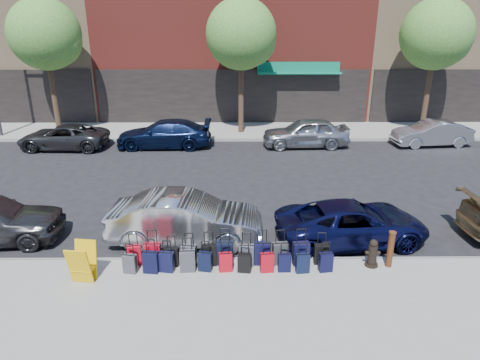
{
  "coord_description": "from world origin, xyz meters",
  "views": [
    {
      "loc": [
        0.29,
        -14.67,
        6.29
      ],
      "look_at": [
        0.37,
        -1.5,
        1.31
      ],
      "focal_mm": 32.0,
      "sensor_mm": 36.0,
      "label": 1
    }
  ],
  "objects_px": {
    "fire_hydrant": "(372,254)",
    "car_far_1": "(164,134)",
    "bollard": "(391,249)",
    "car_far_3": "(431,133)",
    "car_far_0": "(63,137)",
    "tree_left": "(48,36)",
    "tree_right": "(439,36)",
    "car_near_1": "(186,219)",
    "car_near_2": "(352,223)",
    "suitcase_front_5": "(225,253)",
    "display_rack": "(83,263)",
    "car_far_2": "(306,133)",
    "tree_center": "(244,36)"
  },
  "relations": [
    {
      "from": "display_rack",
      "to": "car_near_2",
      "type": "relative_size",
      "value": 0.22
    },
    {
      "from": "tree_right",
      "to": "car_far_2",
      "type": "bearing_deg",
      "value": -160.51
    },
    {
      "from": "tree_left",
      "to": "tree_right",
      "type": "height_order",
      "value": "same"
    },
    {
      "from": "suitcase_front_5",
      "to": "car_far_3",
      "type": "bearing_deg",
      "value": 50.69
    },
    {
      "from": "car_far_0",
      "to": "tree_left",
      "type": "bearing_deg",
      "value": -155.11
    },
    {
      "from": "car_far_2",
      "to": "car_far_1",
      "type": "bearing_deg",
      "value": -91.99
    },
    {
      "from": "car_near_2",
      "to": "car_far_2",
      "type": "relative_size",
      "value": 1.01
    },
    {
      "from": "suitcase_front_5",
      "to": "car_far_2",
      "type": "height_order",
      "value": "car_far_2"
    },
    {
      "from": "fire_hydrant",
      "to": "car_near_1",
      "type": "height_order",
      "value": "car_near_1"
    },
    {
      "from": "tree_left",
      "to": "car_far_3",
      "type": "distance_m",
      "value": 21.02
    },
    {
      "from": "tree_center",
      "to": "suitcase_front_5",
      "type": "bearing_deg",
      "value": -92.79
    },
    {
      "from": "car_near_1",
      "to": "car_far_1",
      "type": "bearing_deg",
      "value": 15.26
    },
    {
      "from": "bollard",
      "to": "car_far_0",
      "type": "height_order",
      "value": "car_far_0"
    },
    {
      "from": "car_far_1",
      "to": "car_far_3",
      "type": "bearing_deg",
      "value": 90.53
    },
    {
      "from": "suitcase_front_5",
      "to": "car_near_2",
      "type": "height_order",
      "value": "car_near_2"
    },
    {
      "from": "bollard",
      "to": "tree_center",
      "type": "bearing_deg",
      "value": 104.19
    },
    {
      "from": "tree_right",
      "to": "car_near_2",
      "type": "xyz_separation_m",
      "value": [
        -7.46,
        -12.79,
        -4.79
      ]
    },
    {
      "from": "car_far_1",
      "to": "bollard",
      "type": "bearing_deg",
      "value": 33.18
    },
    {
      "from": "car_near_1",
      "to": "suitcase_front_5",
      "type": "bearing_deg",
      "value": -138.61
    },
    {
      "from": "bollard",
      "to": "car_far_3",
      "type": "xyz_separation_m",
      "value": [
        6.19,
        11.99,
        -0.01
      ]
    },
    {
      "from": "car_near_1",
      "to": "car_near_2",
      "type": "bearing_deg",
      "value": -87.57
    },
    {
      "from": "car_near_2",
      "to": "car_far_3",
      "type": "xyz_separation_m",
      "value": [
        6.8,
        10.38,
        0.04
      ]
    },
    {
      "from": "car_near_1",
      "to": "tree_center",
      "type": "bearing_deg",
      "value": -5.71
    },
    {
      "from": "display_rack",
      "to": "car_far_2",
      "type": "bearing_deg",
      "value": 66.51
    },
    {
      "from": "display_rack",
      "to": "car_far_0",
      "type": "distance_m",
      "value": 13.19
    },
    {
      "from": "display_rack",
      "to": "car_far_1",
      "type": "height_order",
      "value": "car_far_1"
    },
    {
      "from": "suitcase_front_5",
      "to": "display_rack",
      "type": "height_order",
      "value": "suitcase_front_5"
    },
    {
      "from": "suitcase_front_5",
      "to": "car_far_1",
      "type": "xyz_separation_m",
      "value": [
        -3.46,
        11.64,
        0.24
      ]
    },
    {
      "from": "tree_center",
      "to": "car_near_1",
      "type": "relative_size",
      "value": 1.61
    },
    {
      "from": "car_far_0",
      "to": "car_far_1",
      "type": "xyz_separation_m",
      "value": [
        5.14,
        0.24,
        0.08
      ]
    },
    {
      "from": "tree_right",
      "to": "display_rack",
      "type": "relative_size",
      "value": 7.28
    },
    {
      "from": "car_near_2",
      "to": "car_far_1",
      "type": "xyz_separation_m",
      "value": [
        -7.19,
        10.18,
        0.09
      ]
    },
    {
      "from": "tree_center",
      "to": "tree_right",
      "type": "xyz_separation_m",
      "value": [
        10.5,
        0.0,
        0.0
      ]
    },
    {
      "from": "fire_hydrant",
      "to": "car_far_1",
      "type": "xyz_separation_m",
      "value": [
        -7.35,
        11.76,
        0.2
      ]
    },
    {
      "from": "suitcase_front_5",
      "to": "fire_hydrant",
      "type": "bearing_deg",
      "value": 0.53
    },
    {
      "from": "tree_right",
      "to": "tree_left",
      "type": "bearing_deg",
      "value": 180.0
    },
    {
      "from": "suitcase_front_5",
      "to": "car_near_2",
      "type": "distance_m",
      "value": 4.01
    },
    {
      "from": "car_near_1",
      "to": "tree_left",
      "type": "bearing_deg",
      "value": 36.68
    },
    {
      "from": "tree_center",
      "to": "display_rack",
      "type": "xyz_separation_m",
      "value": [
        -4.18,
        -15.02,
        -4.77
      ]
    },
    {
      "from": "tree_right",
      "to": "car_far_3",
      "type": "height_order",
      "value": "tree_right"
    },
    {
      "from": "tree_left",
      "to": "car_near_2",
      "type": "bearing_deg",
      "value": -43.38
    },
    {
      "from": "car_near_1",
      "to": "car_near_2",
      "type": "distance_m",
      "value": 4.93
    },
    {
      "from": "tree_center",
      "to": "car_far_1",
      "type": "xyz_separation_m",
      "value": [
        -4.15,
        -2.61,
        -4.71
      ]
    },
    {
      "from": "tree_center",
      "to": "car_near_2",
      "type": "relative_size",
      "value": 1.63
    },
    {
      "from": "tree_center",
      "to": "tree_right",
      "type": "relative_size",
      "value": 1.0
    },
    {
      "from": "bollard",
      "to": "car_far_0",
      "type": "bearing_deg",
      "value": 138.23
    },
    {
      "from": "tree_right",
      "to": "car_near_2",
      "type": "relative_size",
      "value": 1.63
    },
    {
      "from": "bollard",
      "to": "suitcase_front_5",
      "type": "bearing_deg",
      "value": 178.03
    },
    {
      "from": "car_near_1",
      "to": "car_far_0",
      "type": "bearing_deg",
      "value": 39.42
    },
    {
      "from": "tree_left",
      "to": "fire_hydrant",
      "type": "height_order",
      "value": "tree_left"
    }
  ]
}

